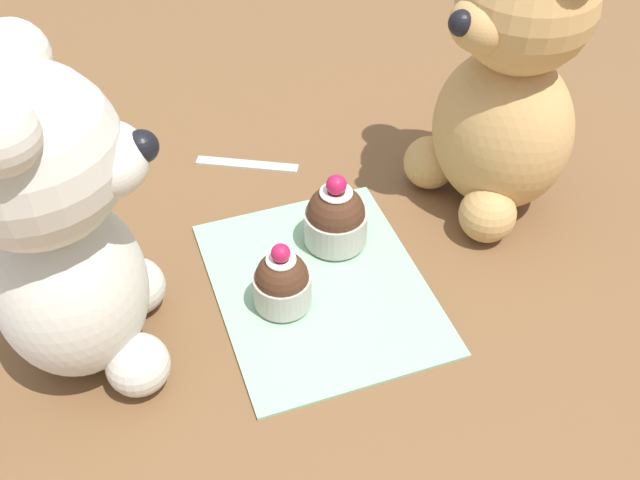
{
  "coord_description": "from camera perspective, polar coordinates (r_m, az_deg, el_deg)",
  "views": [
    {
      "loc": [
        -0.41,
        0.14,
        0.47
      ],
      "look_at": [
        0.0,
        0.0,
        0.06
      ],
      "focal_mm": 42.0,
      "sensor_mm": 36.0,
      "label": 1
    }
  ],
  "objects": [
    {
      "name": "cupcake_near_cream_bear",
      "position": [
        0.6,
        -2.9,
        -3.2
      ],
      "size": [
        0.05,
        0.05,
        0.06
      ],
      "color": "#B2ADA3",
      "rests_on": "knitted_placemat"
    },
    {
      "name": "ground_plane",
      "position": [
        0.64,
        0.0,
        -3.66
      ],
      "size": [
        4.0,
        4.0,
        0.0
      ],
      "primitive_type": "plane",
      "color": "brown"
    },
    {
      "name": "cupcake_near_tan_bear",
      "position": [
        0.65,
        1.21,
        1.7
      ],
      "size": [
        0.06,
        0.06,
        0.07
      ],
      "color": "#B2ADA3",
      "rests_on": "knitted_placemat"
    },
    {
      "name": "teaspoon",
      "position": [
        0.76,
        -5.58,
        5.82
      ],
      "size": [
        0.06,
        0.1,
        0.01
      ],
      "primitive_type": "cube",
      "rotation": [
        0.0,
        0.0,
        4.23
      ],
      "color": "silver",
      "rests_on": "ground_plane"
    },
    {
      "name": "teddy_bear_cream",
      "position": [
        0.53,
        -19.33,
        0.74
      ],
      "size": [
        0.14,
        0.14,
        0.26
      ],
      "rotation": [
        0.0,
        0.0,
        -0.14
      ],
      "color": "beige",
      "rests_on": "ground_plane"
    },
    {
      "name": "knitted_placemat",
      "position": [
        0.63,
        0.0,
        -3.47
      ],
      "size": [
        0.22,
        0.17,
        0.01
      ],
      "primitive_type": "cube",
      "color": "#8EBC99",
      "rests_on": "ground_plane"
    },
    {
      "name": "teddy_bear_tan",
      "position": [
        0.67,
        14.06,
        11.31
      ],
      "size": [
        0.15,
        0.14,
        0.26
      ],
      "rotation": [
        0.0,
        0.0,
        3.32
      ],
      "color": "tan",
      "rests_on": "ground_plane"
    }
  ]
}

